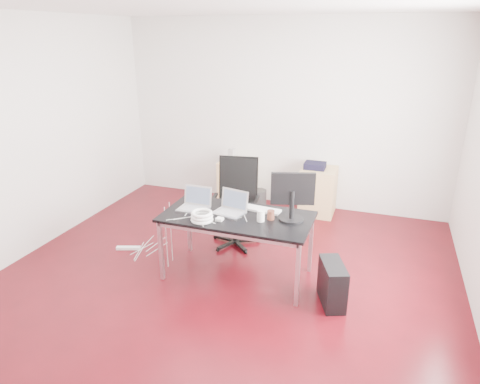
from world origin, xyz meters
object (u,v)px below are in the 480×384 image
(desk, at_px, (237,220))
(office_chair, at_px, (236,198))
(pc_tower, at_px, (332,284))
(filing_cabinet_left, at_px, (237,182))
(filing_cabinet_right, at_px, (318,191))

(desk, height_order, office_chair, office_chair)
(desk, bearing_deg, pc_tower, -9.73)
(filing_cabinet_left, bearing_deg, desk, -70.43)
(filing_cabinet_right, bearing_deg, pc_tower, -76.78)
(office_chair, height_order, filing_cabinet_left, office_chair)
(desk, xyz_separation_m, pc_tower, (1.07, -0.18, -0.46))
(filing_cabinet_left, xyz_separation_m, pc_tower, (1.81, -2.25, -0.13))
(desk, bearing_deg, filing_cabinet_left, 109.57)
(office_chair, height_order, filing_cabinet_right, office_chair)
(office_chair, distance_m, filing_cabinet_left, 1.37)
(pc_tower, bearing_deg, desk, 148.78)
(filing_cabinet_right, distance_m, pc_tower, 2.31)
(filing_cabinet_left, bearing_deg, pc_tower, -51.23)
(filing_cabinet_right, bearing_deg, office_chair, -123.23)
(office_chair, xyz_separation_m, pc_tower, (1.36, -0.97, -0.39))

